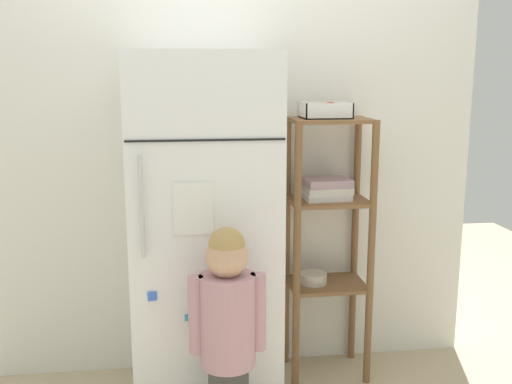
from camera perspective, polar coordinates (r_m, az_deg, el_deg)
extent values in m
cube|color=silver|center=(3.01, -2.48, 2.36)|extent=(2.55, 0.03, 2.13)
cube|color=white|center=(2.74, -4.99, -3.96)|extent=(0.65, 0.60, 1.63)
cube|color=black|center=(2.35, -4.84, 5.01)|extent=(0.64, 0.01, 0.01)
cylinder|color=silver|center=(2.38, -11.00, -1.40)|extent=(0.02, 0.02, 0.42)
cube|color=white|center=(2.40, -6.08, -1.62)|extent=(0.16, 0.01, 0.22)
cube|color=#B236D1|center=(2.43, -3.91, -4.72)|extent=(0.03, 0.01, 0.03)
cube|color=#3C6DED|center=(2.50, -10.01, -9.91)|extent=(0.04, 0.01, 0.04)
cube|color=#5814E7|center=(2.50, -3.51, -9.55)|extent=(0.03, 0.02, 0.03)
cube|color=red|center=(2.48, -5.03, -8.28)|extent=(0.03, 0.01, 0.03)
cube|color=#DB3A87|center=(2.54, -4.32, -11.58)|extent=(0.03, 0.01, 0.02)
cube|color=#369AC4|center=(2.54, -6.61, -12.02)|extent=(0.03, 0.01, 0.03)
cylinder|color=#BF8C99|center=(2.39, -2.78, -12.26)|extent=(0.22, 0.22, 0.37)
sphere|color=#BF8C99|center=(2.39, -2.95, -7.74)|extent=(0.10, 0.10, 0.10)
sphere|color=tan|center=(2.30, -2.84, -6.27)|extent=(0.17, 0.17, 0.17)
sphere|color=tan|center=(2.29, -2.85, -5.17)|extent=(0.14, 0.14, 0.14)
cylinder|color=#BF8C99|center=(2.38, -5.81, -11.75)|extent=(0.06, 0.06, 0.32)
cylinder|color=#BF8C99|center=(2.39, 0.21, -11.51)|extent=(0.06, 0.06, 0.32)
cylinder|color=brown|center=(2.84, 3.97, -6.58)|extent=(0.04, 0.04, 1.33)
cylinder|color=brown|center=(2.93, 11.08, -6.18)|extent=(0.04, 0.04, 1.33)
cylinder|color=brown|center=(3.09, 2.97, -5.05)|extent=(0.04, 0.04, 1.33)
cylinder|color=brown|center=(3.18, 9.53, -4.74)|extent=(0.04, 0.04, 1.33)
cube|color=brown|center=(2.88, 7.22, 6.92)|extent=(0.39, 0.29, 0.02)
cube|color=brown|center=(2.94, 7.03, -0.88)|extent=(0.39, 0.29, 0.02)
cube|color=brown|center=(3.06, 6.83, -8.84)|extent=(0.39, 0.29, 0.02)
cube|color=white|center=(2.94, 6.81, -0.38)|extent=(0.23, 0.18, 0.03)
cube|color=silver|center=(2.95, 6.97, 0.26)|extent=(0.22, 0.17, 0.03)
cube|color=#B293A3|center=(2.94, 6.90, 0.92)|extent=(0.23, 0.18, 0.04)
cylinder|color=beige|center=(3.03, 5.54, -8.29)|extent=(0.14, 0.14, 0.05)
cube|color=white|center=(2.89, 6.69, 7.18)|extent=(0.23, 0.19, 0.01)
cube|color=white|center=(2.80, 7.18, 7.75)|extent=(0.23, 0.01, 0.08)
cube|color=white|center=(2.98, 6.27, 7.98)|extent=(0.23, 0.01, 0.08)
cube|color=white|center=(2.86, 4.52, 7.88)|extent=(0.01, 0.19, 0.08)
cube|color=white|center=(2.92, 8.85, 7.85)|extent=(0.01, 0.19, 0.08)
sphere|color=maroon|center=(2.86, 6.13, 7.82)|extent=(0.06, 0.06, 0.06)
sphere|color=#A32C10|center=(2.91, 7.22, 7.95)|extent=(0.07, 0.07, 0.07)
sphere|color=orange|center=(2.92, 6.46, 7.91)|extent=(0.06, 0.06, 0.06)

